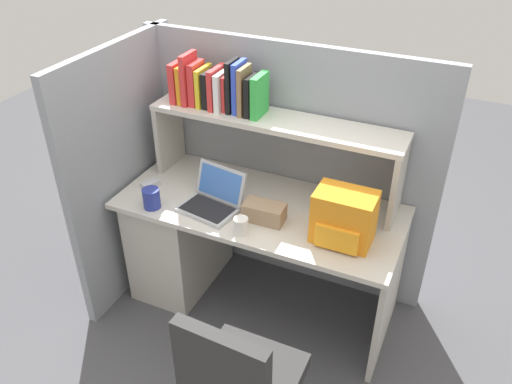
{
  "coord_description": "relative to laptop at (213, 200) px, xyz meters",
  "views": [
    {
      "loc": [
        0.98,
        -2.2,
        2.38
      ],
      "look_at": [
        0.0,
        -0.05,
        0.85
      ],
      "focal_mm": 36.64,
      "sensor_mm": 36.0,
      "label": 1
    }
  ],
  "objects": [
    {
      "name": "reference_books_on_shelf",
      "position": [
        -0.12,
        0.32,
        0.52
      ],
      "size": [
        0.55,
        0.18,
        0.29
      ],
      "color": "red",
      "rests_on": "overhead_hutch"
    },
    {
      "name": "laptop",
      "position": [
        0.0,
        0.0,
        0.0
      ],
      "size": [
        0.35,
        0.31,
        0.22
      ],
      "color": "#B7BABF",
      "rests_on": "desk"
    },
    {
      "name": "computer_mouse",
      "position": [
        -0.44,
        0.04,
        -0.03
      ],
      "size": [
        0.09,
        0.12,
        0.03
      ],
      "primitive_type": "cube",
      "rotation": [
        0.0,
        0.0,
        -0.39
      ],
      "color": "silver",
      "rests_on": "desk"
    },
    {
      "name": "overhead_hutch",
      "position": [
        0.23,
        0.32,
        0.3
      ],
      "size": [
        1.44,
        0.28,
        0.45
      ],
      "color": "#BCB7AC",
      "rests_on": "desk"
    },
    {
      "name": "desk",
      "position": [
        -0.16,
        0.12,
        -0.38
      ],
      "size": [
        1.6,
        0.7,
        0.73
      ],
      "color": "beige",
      "rests_on": "ground_plane"
    },
    {
      "name": "cubicle_partition_left",
      "position": [
        -0.62,
        0.07,
        -0.01
      ],
      "size": [
        0.05,
        1.06,
        1.55
      ],
      "primitive_type": "cube",
      "color": "gray",
      "rests_on": "ground_plane"
    },
    {
      "name": "tissue_box",
      "position": [
        0.31,
        0.01,
        -0.0
      ],
      "size": [
        0.23,
        0.13,
        0.1
      ],
      "primitive_type": "cube",
      "rotation": [
        0.0,
        0.0,
        0.05
      ],
      "color": "#9E7F60",
      "rests_on": "desk"
    },
    {
      "name": "snack_canister",
      "position": [
        -0.31,
        -0.14,
        0.01
      ],
      "size": [
        0.1,
        0.1,
        0.12
      ],
      "primitive_type": "cylinder",
      "color": "navy",
      "rests_on": "desk"
    },
    {
      "name": "backpack",
      "position": [
        0.73,
        0.02,
        0.08
      ],
      "size": [
        0.3,
        0.23,
        0.28
      ],
      "color": "orange",
      "rests_on": "desk"
    },
    {
      "name": "paper_cup",
      "position": [
        0.24,
        -0.15,
        -0.01
      ],
      "size": [
        0.08,
        0.08,
        0.09
      ],
      "primitive_type": "cylinder",
      "color": "white",
      "rests_on": "desk"
    },
    {
      "name": "ground_plane",
      "position": [
        0.23,
        0.12,
        -0.78
      ],
      "size": [
        8.0,
        8.0,
        0.0
      ],
      "primitive_type": "plane",
      "color": "#4C4C51"
    },
    {
      "name": "cubicle_partition_rear",
      "position": [
        0.23,
        0.5,
        -0.01
      ],
      "size": [
        1.84,
        0.05,
        1.55
      ],
      "primitive_type": "cube",
      "color": "gray",
      "rests_on": "ground_plane"
    }
  ]
}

